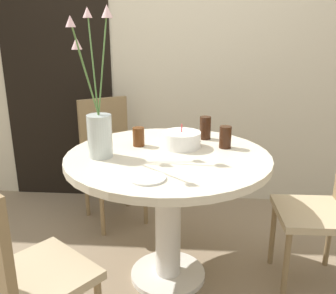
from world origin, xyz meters
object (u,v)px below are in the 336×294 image
side_plate (147,178)px  chair_near_front (110,153)px  chair_left_flank (17,269)px  birthday_cake (182,140)px  flower_vase (98,118)px  drink_glass_1 (225,137)px  chair_right_flank (330,200)px  drink_glass_0 (139,137)px  drink_glass_2 (205,128)px

side_plate → chair_near_front: bearing=111.5°
chair_near_front → chair_left_flank: size_ratio=1.00×
birthday_cake → flower_vase: (-0.42, -0.18, 0.16)m
chair_near_front → drink_glass_1: 1.05m
chair_right_flank → drink_glass_0: (-1.07, 0.13, 0.30)m
chair_right_flank → drink_glass_2: (-0.68, 0.30, 0.32)m
chair_left_flank → drink_glass_2: size_ratio=6.65×
chair_left_flank → chair_near_front: bearing=-54.3°
birthday_cake → side_plate: (-0.13, -0.48, -0.04)m
chair_near_front → flower_vase: flower_vase is taller
chair_near_front → drink_glass_0: size_ratio=8.51×
chair_right_flank → side_plate: (-0.95, -0.37, 0.25)m
chair_near_front → side_plate: bearing=-102.5°
chair_right_flank → birthday_cake: size_ratio=4.27×
birthday_cake → drink_glass_0: size_ratio=2.00×
drink_glass_2 → birthday_cake: bearing=-126.9°
chair_left_flank → chair_right_flank: (1.42, 0.72, 0.00)m
chair_right_flank → birthday_cake: 0.88m
birthday_cake → drink_glass_1: 0.25m
side_plate → drink_glass_2: 0.72m
drink_glass_1 → chair_left_flank: bearing=-135.3°
drink_glass_1 → side_plate: bearing=-127.5°
side_plate → drink_glass_0: drink_glass_0 is taller
birthday_cake → drink_glass_0: (-0.25, 0.01, 0.01)m
birthday_cake → chair_right_flank: bearing=-7.9°
chair_left_flank → chair_right_flank: 1.59m
chair_right_flank → drink_glass_1: (-0.57, 0.12, 0.31)m
drink_glass_1 → birthday_cake: bearing=-177.7°
birthday_cake → side_plate: birthday_cake is taller
chair_near_front → drink_glass_1: (0.81, -0.60, 0.31)m
birthday_cake → flower_vase: bearing=-157.0°
chair_near_front → chair_left_flank: bearing=-125.7°
chair_right_flank → chair_near_front: bearing=-118.4°
drink_glass_0 → chair_near_front: bearing=118.0°
side_plate → drink_glass_2: size_ratio=1.21×
chair_near_front → birthday_cake: chair_near_front is taller
drink_glass_0 → drink_glass_1: (0.49, -0.00, 0.01)m
chair_near_front → drink_glass_2: chair_near_front is taller
chair_left_flank → birthday_cake: (0.60, 0.83, 0.29)m
chair_right_flank → birthday_cake: chair_right_flank is taller
birthday_cake → chair_left_flank: bearing=-126.0°
chair_right_flank → drink_glass_0: chair_right_flank is taller
chair_near_front → drink_glass_2: 0.88m
chair_left_flank → drink_glass_2: chair_left_flank is taller
side_plate → drink_glass_1: size_ratio=1.35×
drink_glass_1 → drink_glass_2: 0.20m
flower_vase → side_plate: flower_vase is taller
side_plate → drink_glass_2: bearing=67.9°
drink_glass_2 → chair_near_front: bearing=148.7°
chair_left_flank → flower_vase: (0.18, 0.65, 0.45)m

